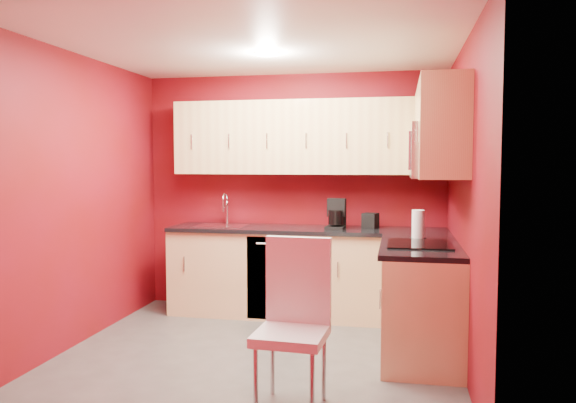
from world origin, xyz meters
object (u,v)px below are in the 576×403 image
(paper_towel, at_px, (418,225))
(microwave, at_px, (436,151))
(coffee_maker, at_px, (335,214))
(napkin_holder, at_px, (370,221))
(dining_chair, at_px, (291,326))
(sink, at_px, (222,222))

(paper_towel, bearing_deg, microwave, -71.61)
(coffee_maker, distance_m, napkin_holder, 0.38)
(napkin_holder, distance_m, paper_towel, 0.87)
(napkin_holder, xyz_separation_m, paper_towel, (0.45, -0.74, 0.05))
(dining_chair, bearing_deg, coffee_maker, 92.10)
(dining_chair, bearing_deg, paper_towel, 64.68)
(microwave, bearing_deg, coffee_maker, 133.94)
(sink, distance_m, paper_towel, 2.09)
(sink, bearing_deg, coffee_maker, -3.53)
(paper_towel, bearing_deg, coffee_maker, 143.20)
(coffee_maker, bearing_deg, sink, -179.16)
(paper_towel, distance_m, dining_chair, 1.79)
(sink, bearing_deg, paper_towel, -18.39)
(napkin_holder, bearing_deg, sink, -176.85)
(microwave, relative_size, napkin_holder, 5.04)
(napkin_holder, distance_m, dining_chair, 2.33)
(coffee_maker, bearing_deg, napkin_holder, 29.67)
(microwave, distance_m, coffee_maker, 1.42)
(paper_towel, xyz_separation_m, dining_chair, (-0.82, -1.51, -0.50))
(sink, height_order, paper_towel, sink)
(coffee_maker, relative_size, dining_chair, 0.28)
(coffee_maker, relative_size, napkin_holder, 1.99)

